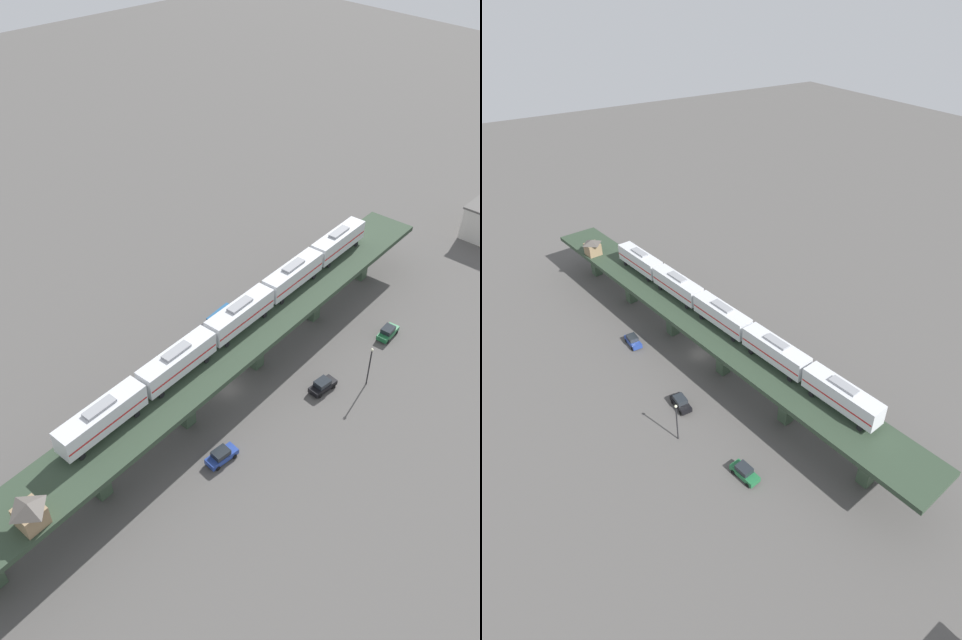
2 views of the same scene
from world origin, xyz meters
TOP-DOWN VIEW (x-y plane):
  - ground_plane at (0.00, 0.00)m, footprint 400.00×400.00m
  - elevated_viaduct at (0.02, -0.18)m, footprint 20.29×92.31m
  - subway_train at (-1.98, 4.29)m, footprint 10.90×62.23m
  - signal_hut at (6.74, -32.93)m, footprint 3.61×3.61m
  - street_car_green at (8.63, 26.59)m, footprint 2.46×4.62m
  - street_car_black at (9.51, 9.97)m, footprint 2.02×4.44m
  - street_car_blue at (9.15, -9.18)m, footprint 1.98×4.42m
  - delivery_truck at (-10.63, 7.66)m, footprint 3.49×7.48m
  - street_lamp at (13.10, 15.62)m, footprint 0.44×0.44m

SIDE VIEW (x-z plane):
  - ground_plane at x=0.00m, z-range 0.00..0.00m
  - street_car_green at x=8.63m, z-range -0.01..1.88m
  - street_car_black at x=9.51m, z-range -0.01..1.88m
  - street_car_blue at x=9.15m, z-range -0.01..1.88m
  - delivery_truck at x=-10.63m, z-range 0.16..3.36m
  - street_lamp at x=13.10m, z-range 0.64..7.58m
  - elevated_viaduct at x=0.02m, z-range 2.81..10.67m
  - signal_hut at x=6.74m, z-range 7.95..11.35m
  - subway_train at x=-1.98m, z-range 8.17..12.62m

